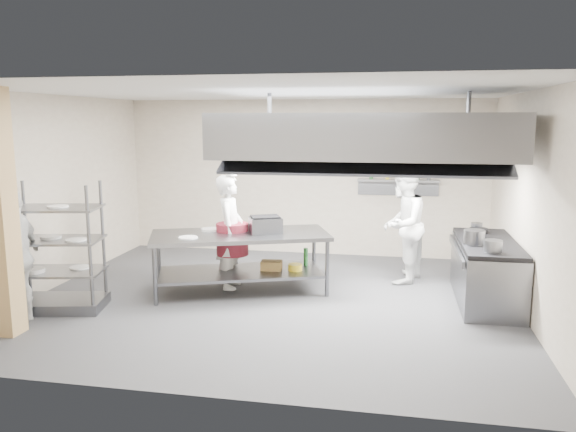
% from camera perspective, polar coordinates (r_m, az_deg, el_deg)
% --- Properties ---
extents(floor, '(7.00, 7.00, 0.00)m').
position_cam_1_polar(floor, '(8.37, -1.72, -8.46)').
color(floor, '#303032').
rests_on(floor, ground).
extents(ceiling, '(7.00, 7.00, 0.00)m').
position_cam_1_polar(ceiling, '(7.95, -1.83, 12.52)').
color(ceiling, silver).
rests_on(ceiling, wall_back).
extents(wall_back, '(7.00, 0.00, 7.00)m').
position_cam_1_polar(wall_back, '(10.95, 1.65, 3.92)').
color(wall_back, '#B4A48F').
rests_on(wall_back, ground).
extents(wall_left, '(0.00, 6.00, 6.00)m').
position_cam_1_polar(wall_left, '(9.42, -23.05, 2.18)').
color(wall_left, '#B4A48F').
rests_on(wall_left, ground).
extents(wall_right, '(0.00, 6.00, 6.00)m').
position_cam_1_polar(wall_right, '(8.03, 23.41, 0.96)').
color(wall_right, '#B4A48F').
rests_on(wall_right, ground).
extents(column, '(0.30, 0.30, 3.00)m').
position_cam_1_polar(column, '(7.55, -27.22, 0.17)').
color(column, tan).
rests_on(column, floor).
extents(exhaust_hood, '(4.00, 2.50, 0.60)m').
position_cam_1_polar(exhaust_hood, '(8.17, 7.85, 8.16)').
color(exhaust_hood, gray).
rests_on(exhaust_hood, ceiling).
extents(hood_strip_a, '(1.60, 0.12, 0.04)m').
position_cam_1_polar(hood_strip_a, '(8.28, 1.53, 6.05)').
color(hood_strip_a, white).
rests_on(hood_strip_a, exhaust_hood).
extents(hood_strip_b, '(1.60, 0.12, 0.04)m').
position_cam_1_polar(hood_strip_b, '(8.18, 14.13, 5.71)').
color(hood_strip_b, white).
rests_on(hood_strip_b, exhaust_hood).
extents(wall_shelf, '(1.50, 0.28, 0.04)m').
position_cam_1_polar(wall_shelf, '(10.65, 11.13, 3.57)').
color(wall_shelf, gray).
rests_on(wall_shelf, wall_back).
extents(island, '(2.89, 1.97, 0.91)m').
position_cam_1_polar(island, '(8.67, -4.85, -4.71)').
color(island, gray).
rests_on(island, floor).
extents(island_worktop, '(2.89, 1.97, 0.06)m').
position_cam_1_polar(island_worktop, '(8.57, -4.89, -1.96)').
color(island_worktop, gray).
rests_on(island_worktop, island).
extents(island_undershelf, '(2.65, 1.79, 0.04)m').
position_cam_1_polar(island_undershelf, '(8.71, -4.84, -5.70)').
color(island_undershelf, slate).
rests_on(island_undershelf, island).
extents(pass_rack, '(1.30, 0.92, 1.77)m').
position_cam_1_polar(pass_rack, '(8.35, -22.40, -2.93)').
color(pass_rack, slate).
rests_on(pass_rack, floor).
extents(cooking_range, '(0.80, 2.00, 0.84)m').
position_cam_1_polar(cooking_range, '(8.65, 19.49, -5.52)').
color(cooking_range, gray).
rests_on(cooking_range, floor).
extents(range_top, '(0.78, 1.96, 0.06)m').
position_cam_1_polar(range_top, '(8.54, 19.66, -2.61)').
color(range_top, black).
rests_on(range_top, cooking_range).
extents(chef_head, '(0.49, 0.69, 1.78)m').
position_cam_1_polar(chef_head, '(8.80, -5.87, -1.61)').
color(chef_head, silver).
rests_on(chef_head, floor).
extents(chef_line, '(0.96, 1.09, 1.90)m').
position_cam_1_polar(chef_line, '(9.22, 11.55, -0.86)').
color(chef_line, white).
rests_on(chef_line, floor).
extents(chef_plating, '(0.59, 1.09, 1.77)m').
position_cam_1_polar(chef_plating, '(8.00, -25.90, -3.74)').
color(chef_plating, white).
rests_on(chef_plating, floor).
extents(griddle, '(0.58, 0.53, 0.23)m').
position_cam_1_polar(griddle, '(8.58, -2.30, -0.93)').
color(griddle, slate).
rests_on(griddle, island_worktop).
extents(wicker_basket, '(0.33, 0.24, 0.14)m').
position_cam_1_polar(wicker_basket, '(8.72, -1.69, -5.03)').
color(wicker_basket, '#9C673E').
rests_on(wicker_basket, island_undershelf).
extents(stockpot, '(0.29, 0.29, 0.20)m').
position_cam_1_polar(stockpot, '(8.25, 18.39, -2.05)').
color(stockpot, gray).
rests_on(stockpot, range_top).
extents(plate_stack, '(0.28, 0.28, 0.05)m').
position_cam_1_polar(plate_stack, '(8.42, -22.26, -5.05)').
color(plate_stack, white).
rests_on(plate_stack, pass_rack).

